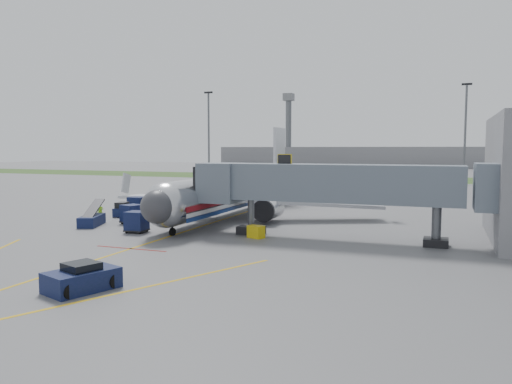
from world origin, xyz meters
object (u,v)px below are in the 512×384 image
(baggage_tug, at_px, (122,210))
(airliner, at_px, (234,192))
(belt_loader, at_px, (92,220))
(ramp_worker, at_px, (100,211))
(pushback_tug, at_px, (82,279))

(baggage_tug, bearing_deg, airliner, 22.80)
(belt_loader, distance_m, ramp_worker, 4.17)
(airliner, xyz_separation_m, baggage_tug, (-11.24, -4.72, -1.96))
(baggage_tug, relative_size, belt_loader, 0.48)
(belt_loader, relative_size, ramp_worker, 2.94)
(airliner, relative_size, belt_loader, 7.31)
(belt_loader, bearing_deg, ramp_worker, 117.13)
(airliner, distance_m, baggage_tug, 12.35)
(pushback_tug, xyz_separation_m, belt_loader, (-14.02, 18.08, -0.04))
(airliner, relative_size, ramp_worker, 21.47)
(pushback_tug, bearing_deg, baggage_tug, 121.82)
(pushback_tug, height_order, belt_loader, belt_loader)
(pushback_tug, relative_size, belt_loader, 0.83)
(airliner, xyz_separation_m, belt_loader, (-10.02, -11.20, -2.07))
(airliner, bearing_deg, belt_loader, -131.81)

